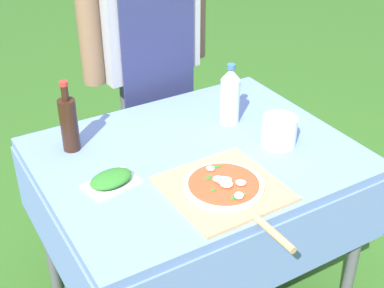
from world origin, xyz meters
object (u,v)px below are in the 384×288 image
at_px(prep_table, 196,173).
at_px(herb_container, 111,180).
at_px(person_cook, 146,38).
at_px(oil_bottle, 69,123).
at_px(mixing_tub, 279,131).
at_px(pizza_on_peel, 225,188).
at_px(water_bottle, 230,96).

relative_size(prep_table, herb_container, 5.78).
xyz_separation_m(person_cook, oil_bottle, (-0.52, -0.40, -0.10)).
bearing_deg(oil_bottle, prep_table, -33.38).
height_order(oil_bottle, mixing_tub, oil_bottle).
xyz_separation_m(pizza_on_peel, herb_container, (-0.31, 0.23, 0.01)).
bearing_deg(prep_table, water_bottle, 29.04).
height_order(water_bottle, herb_container, water_bottle).
bearing_deg(oil_bottle, water_bottle, -11.32).
bearing_deg(oil_bottle, mixing_tub, -28.13).
xyz_separation_m(person_cook, pizza_on_peel, (-0.17, -0.92, -0.20)).
xyz_separation_m(person_cook, water_bottle, (0.10, -0.52, -0.09)).
relative_size(pizza_on_peel, water_bottle, 2.14).
distance_m(prep_table, pizza_on_peel, 0.29).
relative_size(person_cook, pizza_on_peel, 3.17).
height_order(herb_container, mixing_tub, mixing_tub).
distance_m(pizza_on_peel, oil_bottle, 0.63).
xyz_separation_m(person_cook, herb_container, (-0.48, -0.69, -0.19)).
distance_m(prep_table, water_bottle, 0.34).
xyz_separation_m(prep_table, mixing_tub, (0.30, -0.11, 0.15)).
height_order(person_cook, water_bottle, person_cook).
xyz_separation_m(prep_table, pizza_on_peel, (-0.04, -0.26, 0.11)).
height_order(pizza_on_peel, oil_bottle, oil_bottle).
distance_m(water_bottle, mixing_tub, 0.26).
height_order(oil_bottle, water_bottle, oil_bottle).
xyz_separation_m(pizza_on_peel, mixing_tub, (0.34, 0.15, 0.04)).
bearing_deg(water_bottle, mixing_tub, -75.69).
height_order(pizza_on_peel, herb_container, pizza_on_peel).
bearing_deg(prep_table, person_cook, 78.68).
relative_size(prep_table, oil_bottle, 4.17).
distance_m(pizza_on_peel, mixing_tub, 0.38).
distance_m(oil_bottle, mixing_tub, 0.78).
relative_size(prep_table, mixing_tub, 8.77).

